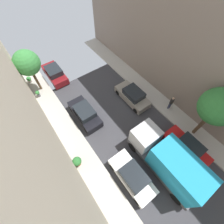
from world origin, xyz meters
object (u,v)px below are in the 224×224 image
object	(u,v)px
parked_car_left_2	(132,176)
parked_car_left_3	(85,113)
parked_car_right_2	(187,148)
delivery_truck	(168,162)
pedestrian	(171,103)
street_tree_0	(27,63)
potted_plant_4	(38,93)
street_tree_1	(219,107)
potted_plant_0	(29,79)
parked_car_left_4	(55,73)
potted_plant_1	(77,162)
parked_car_right_3	(133,96)

from	to	relation	value
parked_car_left_2	parked_car_left_3	world-z (taller)	same
parked_car_right_2	delivery_truck	distance (m)	2.91
parked_car_left_2	pedestrian	size ratio (longest dim) A/B	2.44
street_tree_0	potted_plant_4	xyz separation A→B (m)	(-0.62, -0.98, -3.19)
parked_car_left_2	potted_plant_4	xyz separation A→B (m)	(-2.86, 12.87, -0.10)
street_tree_0	potted_plant_4	bearing A→B (deg)	-122.24
street_tree_1	potted_plant_0	world-z (taller)	street_tree_1
parked_car_left_2	delivery_truck	distance (m)	3.04
delivery_truck	street_tree_0	xyz separation A→B (m)	(-4.94, 14.75, 2.03)
parked_car_left_4	street_tree_1	size ratio (longest dim) A/B	0.73
potted_plant_1	parked_car_right_2	bearing A→B (deg)	-28.94
pedestrian	street_tree_0	size ratio (longest dim) A/B	0.35
street_tree_0	parked_car_right_3	bearing A→B (deg)	-44.65
pedestrian	potted_plant_1	distance (m)	10.82
parked_car_left_4	pedestrian	size ratio (longest dim) A/B	2.44
potted_plant_4	potted_plant_1	bearing A→B (deg)	-90.82
parked_car_right_2	street_tree_1	size ratio (longest dim) A/B	0.73
potted_plant_0	parked_car_left_4	bearing A→B (deg)	-20.20
parked_car_left_3	pedestrian	world-z (taller)	pedestrian
parked_car_left_4	street_tree_1	xyz separation A→B (m)	(7.57, -15.00, 3.67)
parked_car_left_4	street_tree_0	size ratio (longest dim) A/B	0.85
pedestrian	parked_car_left_4	bearing A→B (deg)	124.04
potted_plant_4	parked_car_right_3	bearing A→B (deg)	-38.49
parked_car_left_2	parked_car_right_2	bearing A→B (deg)	-10.71
parked_car_right_3	potted_plant_4	xyz separation A→B (m)	(-8.26, 6.57, -0.10)
parked_car_left_3	street_tree_1	xyz separation A→B (m)	(7.57, -7.79, 3.67)
potted_plant_1	potted_plant_4	world-z (taller)	potted_plant_1
parked_car_right_3	delivery_truck	bearing A→B (deg)	-110.54
parked_car_right_2	street_tree_0	xyz separation A→B (m)	(-7.64, 14.87, 3.09)
pedestrian	street_tree_1	bearing A→B (deg)	-93.89
parked_car_left_2	potted_plant_4	world-z (taller)	parked_car_left_2
parked_car_right_2	potted_plant_0	size ratio (longest dim) A/B	5.47
parked_car_right_2	parked_car_right_3	xyz separation A→B (m)	(0.00, 7.33, 0.00)
street_tree_0	potted_plant_1	size ratio (longest dim) A/B	4.71
parked_car_right_2	parked_car_left_2	bearing A→B (deg)	169.29
pedestrian	potted_plant_1	size ratio (longest dim) A/B	1.63
parked_car_left_3	potted_plant_1	world-z (taller)	parked_car_left_3
parked_car_left_2	parked_car_left_3	bearing A→B (deg)	90.00
delivery_truck	potted_plant_4	distance (m)	14.90
street_tree_1	potted_plant_4	distance (m)	17.27
parked_car_left_4	potted_plant_0	bearing A→B (deg)	159.80
parked_car_left_2	delivery_truck	size ratio (longest dim) A/B	0.64
parked_car_right_3	street_tree_0	bearing A→B (deg)	135.35
pedestrian	delivery_truck	bearing A→B (deg)	-142.10
delivery_truck	street_tree_1	world-z (taller)	street_tree_1
parked_car_left_2	delivery_truck	bearing A→B (deg)	-18.48
parked_car_right_3	parked_car_left_3	bearing A→B (deg)	168.32
potted_plant_0	parked_car_right_2	bearing A→B (deg)	-63.63
parked_car_right_2	potted_plant_1	xyz separation A→B (m)	(-8.39, 4.64, 0.02)
pedestrian	street_tree_0	world-z (taller)	street_tree_0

